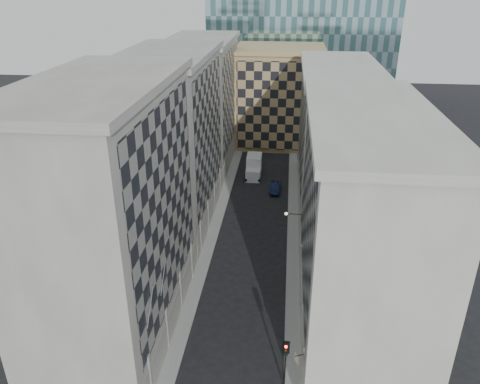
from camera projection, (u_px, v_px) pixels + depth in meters
The scene contains 14 objects.
sidewalk_west at pixel (214, 230), 62.23m from camera, with size 1.50×100.00×0.15m, color gray.
sidewalk_east at pixel (293, 234), 61.24m from camera, with size 1.50×100.00×0.15m, color gray.
bldg_left_a at pixel (113, 217), 40.68m from camera, with size 10.80×22.80×23.70m.
bldg_left_b at pixel (173, 141), 60.75m from camera, with size 10.80×22.80×22.70m.
bldg_left_c at pixel (203, 103), 80.81m from camera, with size 10.80×22.80×21.70m.
bldg_right_a at pixel (360, 222), 42.86m from camera, with size 10.80×26.80×20.70m.
bldg_right_b at pixel (336, 136), 67.43m from camera, with size 10.80×28.80×19.70m.
tan_block at pixel (279, 96), 91.81m from camera, with size 16.80×14.80×18.80m.
flagpoles_left at pixel (157, 291), 37.31m from camera, with size 0.10×6.33×2.33m.
bracket_lamp at pixel (288, 214), 53.33m from camera, with size 1.98×0.36×0.36m.
traffic_light at pixel (286, 355), 37.27m from camera, with size 0.57×0.49×4.52m.
box_truck at pixel (254, 167), 78.98m from camera, with size 2.57×6.12×3.34m.
dark_car at pixel (275, 188), 73.25m from camera, with size 1.51×4.32×1.42m, color #0F1737.
shop_sign at pixel (297, 359), 36.33m from camera, with size 0.73×0.64×0.75m.
Camera 1 is at (3.88, -23.66, 30.87)m, focal length 35.00 mm.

